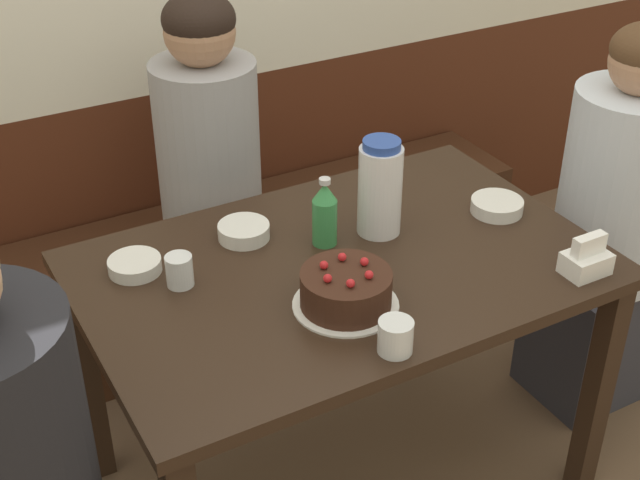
% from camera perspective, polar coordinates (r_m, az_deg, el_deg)
% --- Properties ---
extents(ground_plane, '(12.00, 12.00, 0.00)m').
position_cam_1_polar(ground_plane, '(2.68, 1.18, -14.91)').
color(ground_plane, brown).
extents(bench_seat, '(2.24, 0.38, 0.44)m').
position_cam_1_polar(bench_seat, '(3.11, -6.49, -2.25)').
color(bench_seat, '#381E11').
rests_on(bench_seat, ground_plane).
extents(dining_table, '(1.27, 0.83, 0.75)m').
position_cam_1_polar(dining_table, '(2.26, 1.35, -3.58)').
color(dining_table, black).
rests_on(dining_table, ground_plane).
extents(birthday_cake, '(0.25, 0.25, 0.11)m').
position_cam_1_polar(birthday_cake, '(2.03, 1.67, -3.22)').
color(birthday_cake, white).
rests_on(birthday_cake, dining_table).
extents(water_pitcher, '(0.11, 0.11, 0.26)m').
position_cam_1_polar(water_pitcher, '(2.27, 3.86, 3.34)').
color(water_pitcher, white).
rests_on(water_pitcher, dining_table).
extents(soju_bottle, '(0.06, 0.06, 0.19)m').
position_cam_1_polar(soju_bottle, '(2.23, 0.30, 1.72)').
color(soju_bottle, '#388E4C').
rests_on(soju_bottle, dining_table).
extents(napkin_holder, '(0.11, 0.08, 0.11)m').
position_cam_1_polar(napkin_holder, '(2.24, 16.68, -1.21)').
color(napkin_holder, white).
rests_on(napkin_holder, dining_table).
extents(bowl_soup_white, '(0.14, 0.14, 0.04)m').
position_cam_1_polar(bowl_soup_white, '(2.45, 11.25, 2.16)').
color(bowl_soup_white, white).
rests_on(bowl_soup_white, dining_table).
extents(bowl_rice_small, '(0.13, 0.13, 0.03)m').
position_cam_1_polar(bowl_rice_small, '(2.21, -11.77, -1.59)').
color(bowl_rice_small, white).
rests_on(bowl_rice_small, dining_table).
extents(bowl_side_dish, '(0.13, 0.13, 0.04)m').
position_cam_1_polar(bowl_side_dish, '(2.30, -4.90, 0.56)').
color(bowl_side_dish, white).
rests_on(bowl_side_dish, dining_table).
extents(glass_water_tall, '(0.07, 0.07, 0.08)m').
position_cam_1_polar(glass_water_tall, '(2.13, -8.99, -1.95)').
color(glass_water_tall, silver).
rests_on(glass_water_tall, dining_table).
extents(glass_tumbler_short, '(0.08, 0.08, 0.08)m').
position_cam_1_polar(glass_tumbler_short, '(1.91, 4.85, -6.17)').
color(glass_tumbler_short, silver).
rests_on(glass_tumbler_short, dining_table).
extents(person_teal_shirt, '(0.31, 0.34, 1.26)m').
position_cam_1_polar(person_teal_shirt, '(2.77, -6.92, 2.32)').
color(person_teal_shirt, '#33333D').
rests_on(person_teal_shirt, ground_plane).
extents(person_pale_blue_shirt, '(0.34, 0.33, 1.22)m').
position_cam_1_polar(person_pale_blue_shirt, '(2.76, 18.05, 0.38)').
color(person_pale_blue_shirt, '#33333D').
rests_on(person_pale_blue_shirt, ground_plane).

